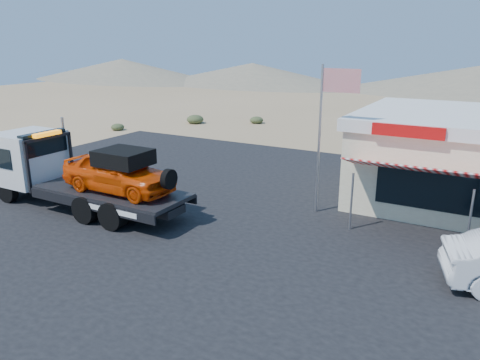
% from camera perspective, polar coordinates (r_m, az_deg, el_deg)
% --- Properties ---
extents(ground, '(120.00, 120.00, 0.00)m').
position_cam_1_polar(ground, '(18.37, -9.86, -5.60)').
color(ground, '#967A55').
rests_on(ground, ground).
extents(asphalt_lot, '(32.00, 24.00, 0.02)m').
position_cam_1_polar(asphalt_lot, '(19.62, 0.24, -3.84)').
color(asphalt_lot, black).
rests_on(asphalt_lot, ground).
extents(tow_truck, '(9.31, 2.76, 3.11)m').
position_cam_1_polar(tow_truck, '(20.62, -18.91, 1.12)').
color(tow_truck, black).
rests_on(tow_truck, asphalt_lot).
extents(flagpole, '(1.55, 0.10, 6.00)m').
position_cam_1_polar(flagpole, '(18.82, 10.40, 6.86)').
color(flagpole, '#99999E').
rests_on(flagpole, asphalt_lot).
extents(desert_scrub, '(22.89, 34.04, 0.78)m').
position_cam_1_polar(desert_scrub, '(35.13, -14.26, 5.34)').
color(desert_scrub, '#2E3C20').
rests_on(desert_scrub, ground).
extents(distant_hills, '(126.00, 48.00, 4.20)m').
position_cam_1_polar(distant_hills, '(71.46, 12.69, 12.20)').
color(distant_hills, '#726B59').
rests_on(distant_hills, ground).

